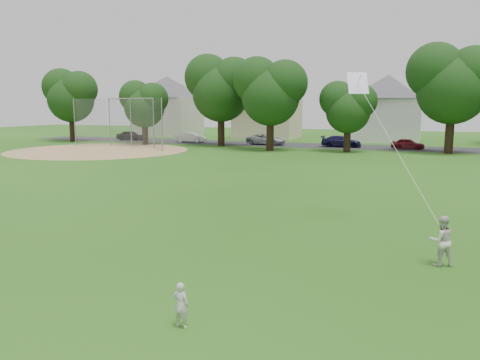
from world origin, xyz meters
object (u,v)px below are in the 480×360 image
at_px(older_boy, 441,241).
at_px(kite, 394,146).
at_px(toddler, 181,305).
at_px(baseball_backstop, 127,123).

relative_size(older_boy, kite, 0.21).
height_order(toddler, baseball_backstop, baseball_backstop).
distance_m(kite, baseball_backstop, 39.76).
bearing_deg(toddler, kite, -112.22).
bearing_deg(baseball_backstop, toddler, -53.59).
relative_size(toddler, older_boy, 0.67).
distance_m(toddler, baseball_backstop, 43.57).
bearing_deg(kite, baseball_backstop, 137.47).
xyz_separation_m(kite, baseball_backstop, (-29.29, 26.87, -0.54)).
xyz_separation_m(older_boy, baseball_backstop, (-30.82, 28.99, 1.92)).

